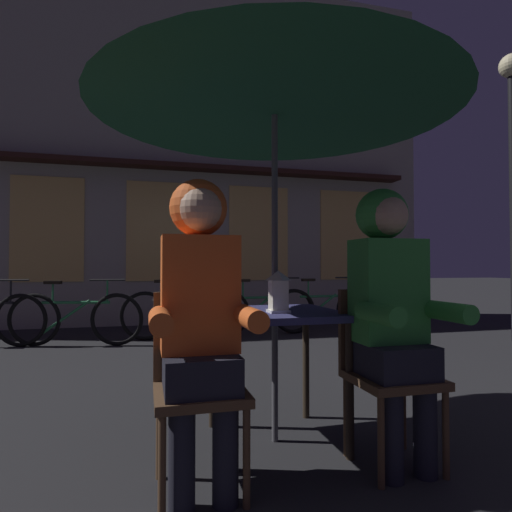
{
  "coord_description": "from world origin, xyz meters",
  "views": [
    {
      "loc": [
        -0.72,
        -2.32,
        0.99
      ],
      "look_at": [
        0.0,
        0.43,
        1.06
      ],
      "focal_mm": 29.7,
      "sensor_mm": 36.0,
      "label": 1
    }
  ],
  "objects_px": {
    "bicycle_fourth": "(261,311)",
    "bicycle_fifth": "(326,309)",
    "person_left_hooded": "(200,299)",
    "cafe_table": "(275,328)",
    "chair_right": "(385,364)",
    "person_right_hooded": "(391,295)",
    "chair_left": "(198,376)",
    "lantern": "(278,290)",
    "patio_umbrella": "(275,83)",
    "bicycle_third": "(183,314)",
    "bicycle_second": "(75,318)"
  },
  "relations": [
    {
      "from": "bicycle_third",
      "to": "cafe_table",
      "type": "bearing_deg",
      "value": -86.3
    },
    {
      "from": "chair_right",
      "to": "bicycle_third",
      "type": "xyz_separation_m",
      "value": [
        -0.71,
        3.88,
        -0.14
      ]
    },
    {
      "from": "chair_left",
      "to": "bicycle_third",
      "type": "height_order",
      "value": "chair_left"
    },
    {
      "from": "bicycle_third",
      "to": "bicycle_fourth",
      "type": "bearing_deg",
      "value": 6.38
    },
    {
      "from": "bicycle_second",
      "to": "bicycle_fifth",
      "type": "relative_size",
      "value": 0.98
    },
    {
      "from": "patio_umbrella",
      "to": "chair_right",
      "type": "xyz_separation_m",
      "value": [
        0.48,
        -0.37,
        -1.57
      ]
    },
    {
      "from": "cafe_table",
      "to": "bicycle_fourth",
      "type": "relative_size",
      "value": 0.44
    },
    {
      "from": "patio_umbrella",
      "to": "lantern",
      "type": "bearing_deg",
      "value": -96.51
    },
    {
      "from": "chair_right",
      "to": "bicycle_fifth",
      "type": "height_order",
      "value": "chair_right"
    },
    {
      "from": "cafe_table",
      "to": "person_left_hooded",
      "type": "height_order",
      "value": "person_left_hooded"
    },
    {
      "from": "patio_umbrella",
      "to": "bicycle_third",
      "type": "bearing_deg",
      "value": 93.7
    },
    {
      "from": "cafe_table",
      "to": "patio_umbrella",
      "type": "bearing_deg",
      "value": 0.0
    },
    {
      "from": "lantern",
      "to": "bicycle_third",
      "type": "distance_m",
      "value": 3.66
    },
    {
      "from": "cafe_table",
      "to": "chair_right",
      "type": "bearing_deg",
      "value": -37.55
    },
    {
      "from": "bicycle_second",
      "to": "bicycle_fourth",
      "type": "height_order",
      "value": "same"
    },
    {
      "from": "bicycle_fourth",
      "to": "bicycle_fifth",
      "type": "xyz_separation_m",
      "value": [
        1.02,
        0.01,
        0.0
      ]
    },
    {
      "from": "cafe_table",
      "to": "chair_left",
      "type": "height_order",
      "value": "chair_left"
    },
    {
      "from": "bicycle_fourth",
      "to": "chair_left",
      "type": "bearing_deg",
      "value": -109.18
    },
    {
      "from": "bicycle_second",
      "to": "bicycle_third",
      "type": "distance_m",
      "value": 1.35
    },
    {
      "from": "lantern",
      "to": "person_right_hooded",
      "type": "height_order",
      "value": "person_right_hooded"
    },
    {
      "from": "chair_left",
      "to": "person_left_hooded",
      "type": "bearing_deg",
      "value": -90.0
    },
    {
      "from": "lantern",
      "to": "person_left_hooded",
      "type": "relative_size",
      "value": 0.17
    },
    {
      "from": "person_left_hooded",
      "to": "person_right_hooded",
      "type": "bearing_deg",
      "value": 0.0
    },
    {
      "from": "patio_umbrella",
      "to": "bicycle_second",
      "type": "relative_size",
      "value": 1.4
    },
    {
      "from": "cafe_table",
      "to": "bicycle_third",
      "type": "bearing_deg",
      "value": 93.7
    },
    {
      "from": "lantern",
      "to": "chair_right",
      "type": "distance_m",
      "value": 0.67
    },
    {
      "from": "chair_right",
      "to": "person_left_hooded",
      "type": "distance_m",
      "value": 1.03
    },
    {
      "from": "chair_right",
      "to": "person_right_hooded",
      "type": "relative_size",
      "value": 0.62
    },
    {
      "from": "lantern",
      "to": "person_right_hooded",
      "type": "distance_m",
      "value": 0.59
    },
    {
      "from": "bicycle_fourth",
      "to": "bicycle_fifth",
      "type": "distance_m",
      "value": 1.02
    },
    {
      "from": "lantern",
      "to": "bicycle_third",
      "type": "height_order",
      "value": "lantern"
    },
    {
      "from": "chair_left",
      "to": "person_right_hooded",
      "type": "height_order",
      "value": "person_right_hooded"
    },
    {
      "from": "patio_umbrella",
      "to": "bicycle_third",
      "type": "distance_m",
      "value": 3.91
    },
    {
      "from": "chair_left",
      "to": "lantern",
      "type": "bearing_deg",
      "value": 29.4
    },
    {
      "from": "patio_umbrella",
      "to": "person_left_hooded",
      "type": "relative_size",
      "value": 1.65
    },
    {
      "from": "chair_left",
      "to": "bicycle_third",
      "type": "xyz_separation_m",
      "value": [
        0.25,
        3.88,
        -0.14
      ]
    },
    {
      "from": "chair_left",
      "to": "chair_right",
      "type": "distance_m",
      "value": 0.96
    },
    {
      "from": "cafe_table",
      "to": "lantern",
      "type": "bearing_deg",
      "value": -96.51
    },
    {
      "from": "person_right_hooded",
      "to": "bicycle_third",
      "type": "height_order",
      "value": "person_right_hooded"
    },
    {
      "from": "person_left_hooded",
      "to": "cafe_table",
      "type": "bearing_deg",
      "value": 41.57
    },
    {
      "from": "lantern",
      "to": "bicycle_second",
      "type": "distance_m",
      "value": 3.86
    },
    {
      "from": "person_left_hooded",
      "to": "bicycle_fourth",
      "type": "xyz_separation_m",
      "value": [
        1.39,
        4.07,
        -0.5
      ]
    },
    {
      "from": "patio_umbrella",
      "to": "person_right_hooded",
      "type": "height_order",
      "value": "patio_umbrella"
    },
    {
      "from": "person_right_hooded",
      "to": "bicycle_fifth",
      "type": "height_order",
      "value": "person_right_hooded"
    },
    {
      "from": "cafe_table",
      "to": "person_left_hooded",
      "type": "xyz_separation_m",
      "value": [
        -0.48,
        -0.43,
        0.21
      ]
    },
    {
      "from": "lantern",
      "to": "person_right_hooded",
      "type": "bearing_deg",
      "value": -33.08
    },
    {
      "from": "person_right_hooded",
      "to": "cafe_table",
      "type": "bearing_deg",
      "value": 138.43
    },
    {
      "from": "person_left_hooded",
      "to": "bicycle_fourth",
      "type": "bearing_deg",
      "value": 71.07
    },
    {
      "from": "chair_left",
      "to": "bicycle_fourth",
      "type": "xyz_separation_m",
      "value": [
        1.39,
        4.01,
        -0.14
      ]
    },
    {
      "from": "cafe_table",
      "to": "patio_umbrella",
      "type": "distance_m",
      "value": 1.42
    }
  ]
}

